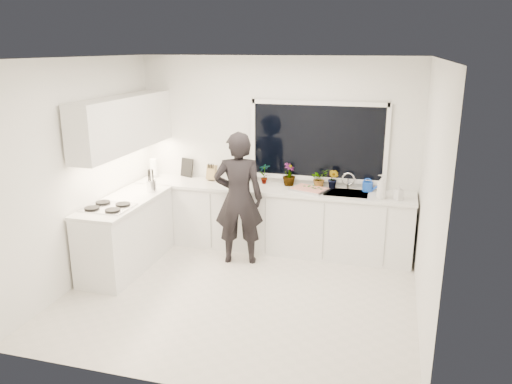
% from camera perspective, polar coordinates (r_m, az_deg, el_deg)
% --- Properties ---
extents(floor, '(4.00, 3.50, 0.02)m').
position_cam_1_polar(floor, '(6.03, -1.77, -11.62)').
color(floor, beige).
rests_on(floor, ground).
extents(wall_back, '(4.00, 0.02, 2.70)m').
position_cam_1_polar(wall_back, '(7.18, 2.32, 4.51)').
color(wall_back, white).
rests_on(wall_back, ground).
extents(wall_left, '(0.02, 3.50, 2.70)m').
position_cam_1_polar(wall_left, '(6.41, -19.32, 2.15)').
color(wall_left, white).
rests_on(wall_left, ground).
extents(wall_right, '(0.02, 3.50, 2.70)m').
position_cam_1_polar(wall_right, '(5.31, 19.30, -0.66)').
color(wall_right, white).
rests_on(wall_right, ground).
extents(ceiling, '(4.00, 3.50, 0.02)m').
position_cam_1_polar(ceiling, '(5.33, -2.03, 15.17)').
color(ceiling, white).
rests_on(ceiling, wall_back).
extents(window, '(1.80, 0.02, 1.00)m').
position_cam_1_polar(window, '(7.00, 7.08, 5.76)').
color(window, black).
rests_on(window, wall_back).
extents(base_cabinets_back, '(3.92, 0.58, 0.88)m').
position_cam_1_polar(base_cabinets_back, '(7.14, 1.66, -3.15)').
color(base_cabinets_back, white).
rests_on(base_cabinets_back, floor).
extents(base_cabinets_left, '(0.58, 1.60, 0.88)m').
position_cam_1_polar(base_cabinets_left, '(6.77, -14.56, -4.77)').
color(base_cabinets_left, white).
rests_on(base_cabinets_left, floor).
extents(countertop_back, '(3.94, 0.62, 0.04)m').
position_cam_1_polar(countertop_back, '(6.99, 1.67, 0.38)').
color(countertop_back, silver).
rests_on(countertop_back, base_cabinets_back).
extents(countertop_left, '(0.62, 1.60, 0.04)m').
position_cam_1_polar(countertop_left, '(6.63, -14.84, -1.06)').
color(countertop_left, silver).
rests_on(countertop_left, base_cabinets_left).
extents(upper_cabinets, '(0.34, 2.10, 0.70)m').
position_cam_1_polar(upper_cabinets, '(6.78, -14.83, 7.57)').
color(upper_cabinets, white).
rests_on(upper_cabinets, wall_left).
extents(sink, '(0.58, 0.42, 0.14)m').
position_cam_1_polar(sink, '(6.84, 10.26, -0.49)').
color(sink, silver).
rests_on(sink, countertop_back).
extents(faucet, '(0.03, 0.03, 0.22)m').
position_cam_1_polar(faucet, '(6.99, 10.48, 1.22)').
color(faucet, silver).
rests_on(faucet, countertop_back).
extents(stovetop, '(0.56, 0.48, 0.03)m').
position_cam_1_polar(stovetop, '(6.34, -16.59, -1.64)').
color(stovetop, black).
rests_on(stovetop, countertop_left).
extents(person, '(0.73, 0.57, 1.78)m').
position_cam_1_polar(person, '(6.57, -2.00, -0.75)').
color(person, black).
rests_on(person, floor).
extents(pizza_tray, '(0.56, 0.49, 0.03)m').
position_cam_1_polar(pizza_tray, '(6.85, 6.10, 0.28)').
color(pizza_tray, silver).
rests_on(pizza_tray, countertop_back).
extents(pizza, '(0.51, 0.43, 0.01)m').
position_cam_1_polar(pizza, '(6.85, 6.10, 0.42)').
color(pizza, red).
rests_on(pizza, pizza_tray).
extents(watering_can, '(0.18, 0.18, 0.13)m').
position_cam_1_polar(watering_can, '(6.95, 12.62, 0.62)').
color(watering_can, blue).
rests_on(watering_can, countertop_back).
extents(paper_towel_roll, '(0.13, 0.13, 0.26)m').
position_cam_1_polar(paper_towel_roll, '(7.69, -11.64, 2.68)').
color(paper_towel_roll, white).
rests_on(paper_towel_roll, countertop_back).
extents(knife_block, '(0.13, 0.10, 0.22)m').
position_cam_1_polar(knife_block, '(7.36, -5.09, 2.19)').
color(knife_block, '#956745').
rests_on(knife_block, countertop_back).
extents(utensil_crock, '(0.16, 0.16, 0.16)m').
position_cam_1_polar(utensil_crock, '(6.90, -11.86, 0.69)').
color(utensil_crock, '#B3B4B8').
rests_on(utensil_crock, countertop_left).
extents(picture_frame_large, '(0.21, 0.09, 0.28)m').
position_cam_1_polar(picture_frame_large, '(7.60, -7.90, 2.79)').
color(picture_frame_large, black).
rests_on(picture_frame_large, countertop_back).
extents(picture_frame_small, '(0.25, 0.08, 0.30)m').
position_cam_1_polar(picture_frame_small, '(7.30, -1.59, 2.46)').
color(picture_frame_small, black).
rests_on(picture_frame_small, countertop_back).
extents(herb_plants, '(1.17, 0.32, 0.32)m').
position_cam_1_polar(herb_plants, '(7.02, 5.48, 1.78)').
color(herb_plants, '#26662D').
rests_on(herb_plants, countertop_back).
extents(soap_bottles, '(0.37, 0.17, 0.32)m').
position_cam_1_polar(soap_bottles, '(6.62, 14.65, 0.43)').
color(soap_bottles, '#D8BF66').
rests_on(soap_bottles, countertop_back).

